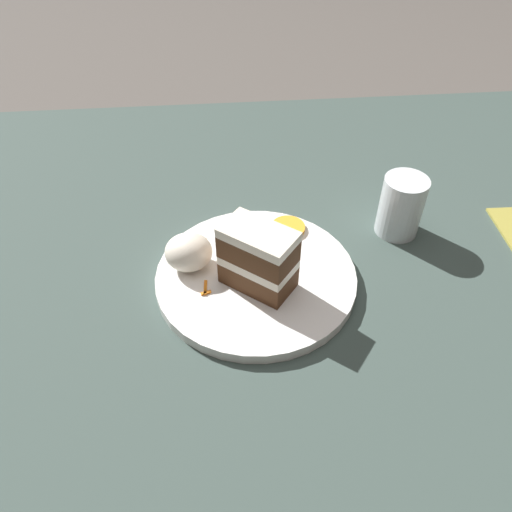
# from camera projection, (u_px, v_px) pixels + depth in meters

# --- Properties ---
(ground_plane) EXTENTS (6.00, 6.00, 0.00)m
(ground_plane) POSITION_uv_depth(u_px,v_px,m) (264.00, 274.00, 0.75)
(ground_plane) COLOR #4C4742
(ground_plane) RESTS_ON ground
(dining_table) EXTENTS (1.37, 1.01, 0.03)m
(dining_table) POSITION_uv_depth(u_px,v_px,m) (264.00, 267.00, 0.74)
(dining_table) COLOR #384742
(dining_table) RESTS_ON ground
(plate) EXTENTS (0.28, 0.28, 0.02)m
(plate) POSITION_uv_depth(u_px,v_px,m) (256.00, 277.00, 0.70)
(plate) COLOR white
(plate) RESTS_ON dining_table
(cake_slice) EXTENTS (0.11, 0.10, 0.09)m
(cake_slice) POSITION_uv_depth(u_px,v_px,m) (258.00, 258.00, 0.65)
(cake_slice) COLOR #4C2D19
(cake_slice) RESTS_ON plate
(cream_dollop) EXTENTS (0.07, 0.06, 0.05)m
(cream_dollop) POSITION_uv_depth(u_px,v_px,m) (189.00, 252.00, 0.68)
(cream_dollop) COLOR silver
(cream_dollop) RESTS_ON plate
(orange_garnish) EXTENTS (0.05, 0.05, 0.01)m
(orange_garnish) POSITION_uv_depth(u_px,v_px,m) (288.00, 228.00, 0.76)
(orange_garnish) COLOR orange
(orange_garnish) RESTS_ON plate
(carrot_shreds_scatter) EXTENTS (0.12, 0.14, 0.00)m
(carrot_shreds_scatter) POSITION_uv_depth(u_px,v_px,m) (223.00, 254.00, 0.72)
(carrot_shreds_scatter) COLOR orange
(carrot_shreds_scatter) RESTS_ON plate
(drinking_glass) EXTENTS (0.07, 0.07, 0.09)m
(drinking_glass) POSITION_uv_depth(u_px,v_px,m) (400.00, 210.00, 0.75)
(drinking_glass) COLOR silver
(drinking_glass) RESTS_ON dining_table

